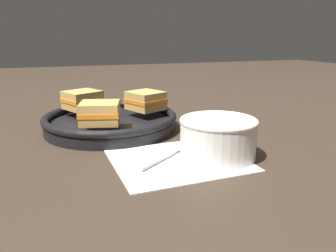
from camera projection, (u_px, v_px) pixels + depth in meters
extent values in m
plane|color=#382B21|center=(180.00, 148.00, 0.68)|extent=(4.00, 4.00, 0.00)
cube|color=white|center=(178.00, 160.00, 0.61)|extent=(0.25, 0.21, 0.00)
cylinder|color=silver|center=(218.00, 139.00, 0.62)|extent=(0.14, 0.14, 0.07)
cylinder|color=orange|center=(218.00, 126.00, 0.61)|extent=(0.13, 0.13, 0.01)
torus|color=silver|center=(219.00, 121.00, 0.61)|extent=(0.15, 0.15, 0.01)
cube|color=silver|center=(160.00, 159.00, 0.60)|extent=(0.09, 0.07, 0.01)
ellipsoid|color=silver|center=(182.00, 147.00, 0.66)|extent=(0.06, 0.05, 0.01)
cylinder|color=black|center=(111.00, 125.00, 0.81)|extent=(0.32, 0.32, 0.02)
torus|color=black|center=(110.00, 117.00, 0.80)|extent=(0.32, 0.32, 0.02)
cube|color=tan|center=(100.00, 119.00, 0.71)|extent=(0.10, 0.09, 0.02)
cube|color=orange|center=(100.00, 113.00, 0.70)|extent=(0.10, 0.10, 0.01)
cube|color=tan|center=(100.00, 106.00, 0.70)|extent=(0.10, 0.09, 0.02)
cube|color=tan|center=(146.00, 106.00, 0.84)|extent=(0.10, 0.11, 0.02)
cube|color=orange|center=(146.00, 101.00, 0.84)|extent=(0.11, 0.11, 0.01)
cube|color=tan|center=(146.00, 95.00, 0.83)|extent=(0.10, 0.11, 0.02)
cube|color=tan|center=(83.00, 105.00, 0.85)|extent=(0.11, 0.10, 0.02)
cube|color=orange|center=(83.00, 100.00, 0.84)|extent=(0.11, 0.11, 0.01)
cube|color=tan|center=(82.00, 95.00, 0.84)|extent=(0.11, 0.10, 0.02)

